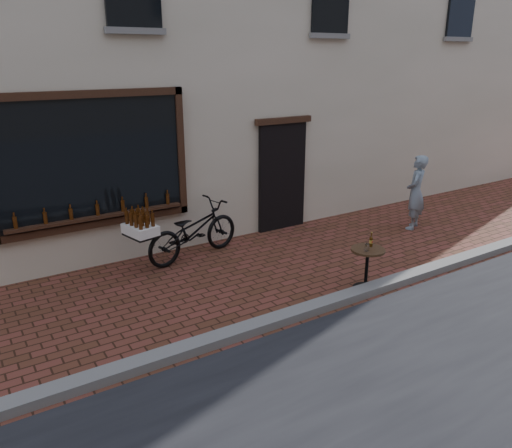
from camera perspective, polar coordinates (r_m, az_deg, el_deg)
ground at (r=7.06m, az=6.41°, el=-10.95°), size 90.00×90.00×0.00m
kerb at (r=7.17m, az=5.42°, el=-9.88°), size 90.00×0.25×0.12m
cargo_bicycle at (r=8.96m, az=-7.39°, el=-0.74°), size 2.32×1.11×1.09m
bistro_table at (r=7.90m, az=12.60°, el=-4.07°), size 0.52×0.52×0.90m
pedestrian at (r=10.89m, az=17.79°, el=3.45°), size 0.68×0.61×1.56m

